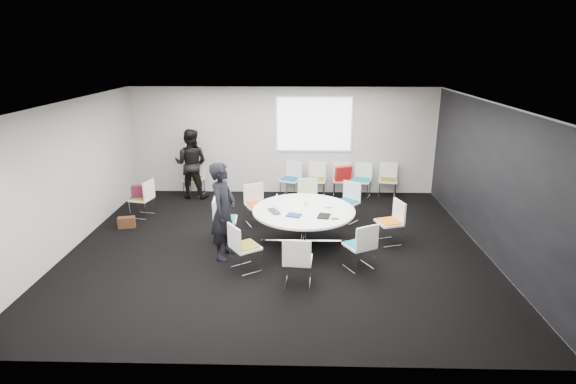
{
  "coord_description": "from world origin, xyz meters",
  "views": [
    {
      "loc": [
        0.42,
        -8.12,
        3.77
      ],
      "look_at": [
        0.2,
        0.4,
        1.0
      ],
      "focal_mm": 28.0,
      "sensor_mm": 36.0,
      "label": 1
    }
  ],
  "objects_px": {
    "conference_table": "(304,220)",
    "chair_ring_h": "(359,254)",
    "person_main": "(223,211)",
    "brown_bag": "(127,222)",
    "chair_ring_e": "(225,227)",
    "person_back": "(191,164)",
    "chair_ring_a": "(389,230)",
    "chair_back_c": "(342,186)",
    "maroon_bag": "(141,191)",
    "chair_back_b": "(316,186)",
    "chair_back_d": "(361,187)",
    "laptop": "(276,211)",
    "chair_person_back": "(194,185)",
    "chair_ring_g": "(298,269)",
    "chair_ring_f": "(245,256)",
    "chair_ring_b": "(347,210)",
    "chair_spare_left": "(143,205)",
    "chair_back_a": "(291,186)",
    "chair_back_e": "(388,186)",
    "chair_ring_d": "(257,212)",
    "chair_ring_c": "(308,206)",
    "cup": "(306,203)"
  },
  "relations": [
    {
      "from": "chair_ring_c",
      "to": "cup",
      "type": "xyz_separation_m",
      "value": [
        -0.08,
        -1.25,
        0.5
      ]
    },
    {
      "from": "chair_ring_a",
      "to": "chair_ring_d",
      "type": "relative_size",
      "value": 1.0
    },
    {
      "from": "chair_ring_a",
      "to": "maroon_bag",
      "type": "relative_size",
      "value": 2.2
    },
    {
      "from": "chair_back_b",
      "to": "maroon_bag",
      "type": "distance_m",
      "value": 4.39
    },
    {
      "from": "conference_table",
      "to": "chair_ring_f",
      "type": "xyz_separation_m",
      "value": [
        -1.03,
        -1.14,
        -0.24
      ]
    },
    {
      "from": "cup",
      "to": "maroon_bag",
      "type": "height_order",
      "value": "cup"
    },
    {
      "from": "chair_ring_e",
      "to": "person_back",
      "type": "height_order",
      "value": "person_back"
    },
    {
      "from": "chair_ring_a",
      "to": "chair_back_d",
      "type": "relative_size",
      "value": 1.0
    },
    {
      "from": "chair_ring_f",
      "to": "chair_spare_left",
      "type": "bearing_deg",
      "value": -168.1
    },
    {
      "from": "chair_ring_b",
      "to": "chair_back_e",
      "type": "xyz_separation_m",
      "value": [
        1.25,
        1.79,
        0.0
      ]
    },
    {
      "from": "conference_table",
      "to": "chair_back_e",
      "type": "relative_size",
      "value": 2.28
    },
    {
      "from": "chair_back_d",
      "to": "laptop",
      "type": "relative_size",
      "value": 2.44
    },
    {
      "from": "brown_bag",
      "to": "chair_back_a",
      "type": "bearing_deg",
      "value": 32.9
    },
    {
      "from": "chair_ring_h",
      "to": "brown_bag",
      "type": "relative_size",
      "value": 2.44
    },
    {
      "from": "chair_back_d",
      "to": "chair_back_b",
      "type": "bearing_deg",
      "value": 17.75
    },
    {
      "from": "chair_back_e",
      "to": "brown_bag",
      "type": "relative_size",
      "value": 2.44
    },
    {
      "from": "chair_ring_a",
      "to": "chair_ring_c",
      "type": "bearing_deg",
      "value": 31.11
    },
    {
      "from": "chair_ring_b",
      "to": "chair_back_d",
      "type": "relative_size",
      "value": 1.0
    },
    {
      "from": "chair_ring_c",
      "to": "person_main",
      "type": "bearing_deg",
      "value": 45.76
    },
    {
      "from": "chair_back_a",
      "to": "chair_back_d",
      "type": "relative_size",
      "value": 1.0
    },
    {
      "from": "chair_ring_h",
      "to": "chair_back_b",
      "type": "distance_m",
      "value": 4.1
    },
    {
      "from": "chair_ring_a",
      "to": "maroon_bag",
      "type": "bearing_deg",
      "value": 58.78
    },
    {
      "from": "laptop",
      "to": "chair_back_c",
      "type": "bearing_deg",
      "value": -52.19
    },
    {
      "from": "brown_bag",
      "to": "laptop",
      "type": "bearing_deg",
      "value": -14.8
    },
    {
      "from": "chair_ring_e",
      "to": "chair_ring_h",
      "type": "xyz_separation_m",
      "value": [
        2.57,
        -1.17,
        0.0
      ]
    },
    {
      "from": "chair_ring_e",
      "to": "chair_person_back",
      "type": "relative_size",
      "value": 1.0
    },
    {
      "from": "chair_ring_a",
      "to": "chair_back_b",
      "type": "xyz_separation_m",
      "value": [
        -1.35,
        2.94,
        0.0
      ]
    },
    {
      "from": "chair_back_b",
      "to": "person_back",
      "type": "xyz_separation_m",
      "value": [
        -3.24,
        -0.15,
        0.62
      ]
    },
    {
      "from": "chair_ring_a",
      "to": "chair_back_c",
      "type": "distance_m",
      "value": 3.03
    },
    {
      "from": "chair_spare_left",
      "to": "laptop",
      "type": "relative_size",
      "value": 2.44
    },
    {
      "from": "conference_table",
      "to": "chair_person_back",
      "type": "height_order",
      "value": "chair_person_back"
    },
    {
      "from": "brown_bag",
      "to": "chair_ring_d",
      "type": "bearing_deg",
      "value": 5.97
    },
    {
      "from": "conference_table",
      "to": "chair_ring_h",
      "type": "bearing_deg",
      "value": -46.51
    },
    {
      "from": "conference_table",
      "to": "chair_ring_d",
      "type": "height_order",
      "value": "chair_ring_d"
    },
    {
      "from": "chair_ring_h",
      "to": "chair_back_e",
      "type": "xyz_separation_m",
      "value": [
        1.25,
        4.07,
        0.0
      ]
    },
    {
      "from": "chair_ring_b",
      "to": "chair_ring_d",
      "type": "height_order",
      "value": "same"
    },
    {
      "from": "chair_back_c",
      "to": "chair_ring_f",
      "type": "bearing_deg",
      "value": 65.83
    },
    {
      "from": "chair_ring_a",
      "to": "chair_ring_h",
      "type": "relative_size",
      "value": 1.0
    },
    {
      "from": "conference_table",
      "to": "chair_back_d",
      "type": "distance_m",
      "value": 3.38
    },
    {
      "from": "conference_table",
      "to": "chair_spare_left",
      "type": "distance_m",
      "value": 3.97
    },
    {
      "from": "chair_ring_d",
      "to": "brown_bag",
      "type": "xyz_separation_m",
      "value": [
        -2.83,
        -0.3,
        -0.16
      ]
    },
    {
      "from": "conference_table",
      "to": "chair_ring_h",
      "type": "height_order",
      "value": "chair_ring_h"
    },
    {
      "from": "chair_ring_h",
      "to": "chair_ring_f",
      "type": "bearing_deg",
      "value": 154.58
    },
    {
      "from": "chair_back_c",
      "to": "chair_ring_g",
      "type": "bearing_deg",
      "value": 78.4
    },
    {
      "from": "chair_ring_c",
      "to": "brown_bag",
      "type": "relative_size",
      "value": 2.44
    },
    {
      "from": "person_back",
      "to": "laptop",
      "type": "distance_m",
      "value": 3.81
    },
    {
      "from": "chair_ring_c",
      "to": "chair_person_back",
      "type": "distance_m",
      "value": 3.38
    },
    {
      "from": "person_back",
      "to": "maroon_bag",
      "type": "relative_size",
      "value": 4.5
    },
    {
      "from": "person_main",
      "to": "brown_bag",
      "type": "bearing_deg",
      "value": 72.77
    },
    {
      "from": "chair_ring_h",
      "to": "chair_ring_g",
      "type": "bearing_deg",
      "value": -179.9
    }
  ]
}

